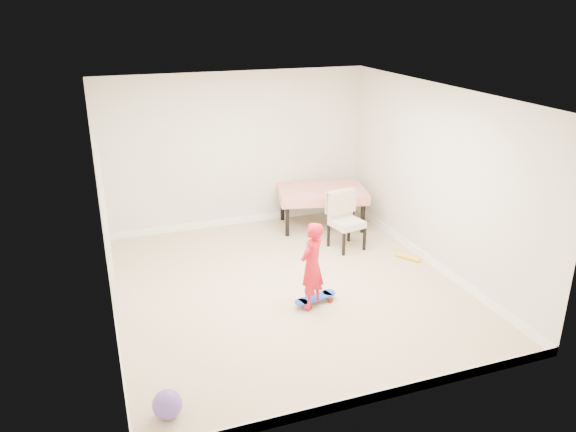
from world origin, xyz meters
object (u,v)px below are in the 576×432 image
object	(u,v)px
dining_chair	(347,221)
dining_table	(321,207)
child	(312,268)
balloon	(167,404)
skateboard	(315,300)

from	to	relation	value
dining_chair	dining_table	bearing A→B (deg)	78.77
dining_table	dining_chair	bearing A→B (deg)	-76.82
dining_chair	child	world-z (taller)	child
balloon	child	bearing A→B (deg)	34.94
dining_table	dining_chair	size ratio (longest dim) A/B	1.60
skateboard	balloon	world-z (taller)	balloon
skateboard	balloon	size ratio (longest dim) A/B	2.18
dining_table	balloon	world-z (taller)	dining_table
dining_table	dining_chair	distance (m)	1.00
child	balloon	bearing A→B (deg)	-2.14
skateboard	balloon	bearing A→B (deg)	-158.73
child	skateboard	bearing A→B (deg)	-173.42
skateboard	dining_chair	bearing A→B (deg)	38.08
dining_chair	child	distance (m)	1.95
skateboard	child	size ratio (longest dim) A/B	0.55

